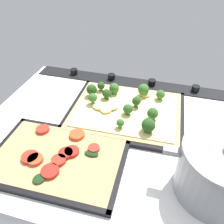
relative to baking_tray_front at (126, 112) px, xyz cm
name	(u,v)px	position (x,y,z in cm)	size (l,w,h in cm)	color
ground_plane	(112,133)	(2.37, 8.88, -1.86)	(80.24, 63.00, 3.00)	white
stove_control_panel	(131,82)	(2.37, -19.12, 0.19)	(77.03, 7.00, 2.60)	black
baking_tray_front	(126,112)	(0.00, 0.00, 0.00)	(37.61, 30.69, 1.30)	black
broccoli_pizza	(126,107)	(0.28, -0.47, 1.62)	(35.13, 28.21, 5.98)	tan
baking_tray_back	(58,159)	(12.78, 24.06, 0.01)	(35.16, 24.25, 1.30)	black
veggie_pizza_back	(57,157)	(12.86, 23.90, 0.78)	(32.70, 21.80, 1.90)	tan
cooking_pot	(220,172)	(-25.49, 22.35, 6.23)	(25.15, 18.31, 15.48)	gray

